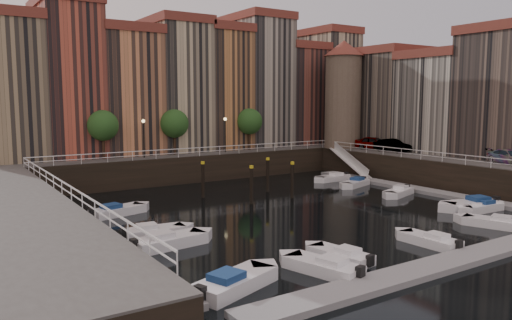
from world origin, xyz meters
TOP-DOWN VIEW (x-y plane):
  - ground at (0.00, 0.00)m, footprint 200.00×200.00m
  - quay_far at (0.00, 26.00)m, footprint 80.00×20.00m
  - quay_right at (28.00, -2.00)m, footprint 20.00×36.00m
  - dock_left at (-16.20, -1.00)m, footprint 2.00×28.00m
  - dock_right at (16.20, -1.00)m, footprint 2.00×28.00m
  - dock_near at (0.00, -17.00)m, footprint 30.00×2.00m
  - mountains at (1.72, 110.00)m, footprint 145.00×100.00m
  - far_terrace at (3.31, 23.50)m, footprint 48.70×10.30m
  - right_terrace at (26.50, 3.80)m, footprint 9.30×24.30m
  - corner_tower at (20.00, 14.50)m, footprint 5.20×5.20m
  - promenade_trees at (-1.33, 18.20)m, footprint 21.20×3.20m
  - street_lamps at (-1.00, 17.20)m, footprint 10.36×0.36m
  - railings at (0.00, 4.88)m, footprint 36.08×34.04m
  - gangway at (17.10, 10.00)m, footprint 2.78×8.32m
  - mooring_pilings at (0.36, 5.40)m, footprint 7.30×5.32m
  - boat_left_0 at (-13.11, -13.59)m, footprint 5.15×3.33m
  - boat_left_1 at (-12.90, -5.10)m, footprint 5.07×2.30m
  - boat_left_2 at (-12.72, -2.21)m, footprint 4.36×1.97m
  - boat_left_4 at (-12.85, 5.35)m, footprint 4.75×2.70m
  - boat_right_0 at (13.18, -9.86)m, footprint 4.36×1.82m
  - boat_right_1 at (13.11, -9.10)m, footprint 5.37×3.13m
  - boat_right_2 at (12.82, -1.38)m, footprint 4.39×2.73m
  - boat_right_3 at (12.97, 4.73)m, footprint 4.42×2.79m
  - boat_right_4 at (13.47, 8.77)m, footprint 4.35×1.63m
  - boat_near_0 at (-7.77, -14.15)m, footprint 2.75×4.75m
  - boat_near_1 at (-5.57, -13.10)m, footprint 2.14×4.25m
  - boat_near_2 at (1.32, -13.95)m, footprint 1.70×4.24m
  - boat_near_3 at (9.09, -13.53)m, footprint 2.89×4.42m
  - car_a at (21.25, 10.05)m, footprint 3.24×5.03m
  - car_b at (20.82, 6.70)m, footprint 1.80×4.68m
  - car_c at (21.56, -7.24)m, footprint 3.14×5.07m

SIDE VIEW (x-z plane):
  - ground at x=0.00m, z-range 0.00..0.00m
  - dock_left at x=-16.20m, z-range 0.00..0.35m
  - dock_right at x=16.20m, z-range 0.00..0.35m
  - dock_near at x=0.00m, z-range 0.00..0.35m
  - boat_near_1 at x=-5.57m, z-range -0.16..0.80m
  - boat_near_2 at x=1.32m, z-range -0.16..0.81m
  - boat_left_2 at x=-12.72m, z-range -0.16..0.82m
  - boat_right_2 at x=12.82m, z-range -0.16..0.83m
  - boat_right_0 at x=13.18m, z-range -0.16..0.83m
  - boat_right_3 at x=12.97m, z-range -0.16..0.83m
  - boat_right_4 at x=13.47m, z-range -0.16..0.83m
  - boat_near_3 at x=9.09m, z-range -0.16..0.83m
  - boat_near_0 at x=-7.77m, z-range -0.17..0.89m
  - boat_left_4 at x=-12.85m, z-range -0.17..0.89m
  - boat_left_1 at x=-12.90m, z-range -0.19..0.96m
  - boat_left_0 at x=-13.11m, z-range -0.19..0.97m
  - boat_right_1 at x=13.11m, z-range -0.20..1.01m
  - quay_far at x=0.00m, z-range 0.00..3.00m
  - quay_right at x=28.00m, z-range 0.00..3.00m
  - mooring_pilings at x=0.36m, z-range -0.24..3.54m
  - gangway at x=17.10m, z-range 0.05..3.78m
  - car_c at x=21.56m, z-range 3.00..4.37m
  - car_b at x=20.82m, z-range 3.00..4.52m
  - railings at x=0.00m, z-range 3.53..4.05m
  - car_a at x=21.25m, z-range 3.00..4.59m
  - street_lamps at x=-1.00m, z-range 3.81..7.99m
  - promenade_trees at x=-1.33m, z-range 3.98..9.18m
  - mountains at x=1.72m, z-range -1.08..16.92m
  - right_terrace at x=26.50m, z-range 2.56..16.56m
  - corner_tower at x=20.00m, z-range 3.29..17.09m
  - far_terrace at x=3.31m, z-range 2.20..19.70m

